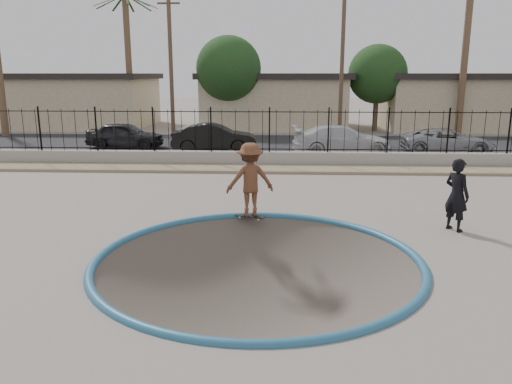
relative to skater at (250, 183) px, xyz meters
The scene contains 23 objects.
ground 10.08m from the skater, 88.00° to the left, with size 120.00×120.00×2.20m, color slate.
bowl_pit 3.31m from the skater, 83.73° to the right, with size 6.84×6.84×1.80m, color #463E36, non-canonical shape.
coping_ring 3.31m from the skater, 83.73° to the right, with size 7.04×7.04×0.20m, color #255B7B.
rock_strip 7.13m from the skater, 87.20° to the left, with size 42.00×1.60×0.11m, color #9C8666.
retaining_wall 8.20m from the skater, 87.58° to the left, with size 42.00×0.45×0.60m, color gray.
fence 8.18m from the skater, 87.58° to the left, with size 40.00×0.04×1.80m.
street 14.89m from the skater, 88.67° to the left, with size 90.00×8.00×0.04m, color black.
house_west 28.44m from the skater, 121.03° to the left, with size 11.60×8.60×3.90m.
house_center 24.38m from the skater, 89.19° to the left, with size 10.60×8.60×3.90m.
house_east 28.29m from the skater, 59.51° to the left, with size 12.60×8.60×3.90m.
palm_mid 24.56m from the skater, 113.83° to the left, with size 2.30×2.30×9.30m.
palm_right 24.23m from the skater, 58.13° to the left, with size 2.30×2.30×10.30m.
utility_pole_left 18.16m from the skater, 108.54° to the left, with size 1.70×0.24×9.00m.
utility_pole_mid 17.85m from the skater, 75.55° to the left, with size 1.70×0.24×9.50m.
street_tree_left 21.27m from the skater, 97.25° to the left, with size 4.32×4.32×6.36m.
street_tree_mid 23.23m from the skater, 71.43° to the left, with size 3.96×3.96×5.83m.
skater is the anchor object (origin of this frame).
skateboard 0.93m from the skater, ahead, with size 0.86×0.50×0.07m.
videographer 5.28m from the skater, ahead, with size 0.67×0.44×1.84m, color black.
car_a 14.83m from the skater, 119.83° to the left, with size 1.60×3.99×1.36m, color black.
car_b 12.07m from the skater, 101.92° to the left, with size 1.48×4.23×1.39m, color black.
car_c 11.89m from the skater, 71.25° to the left, with size 1.96×4.83×1.40m, color silver.
car_d 14.82m from the skater, 52.43° to the left, with size 2.03×4.39×1.22m, color gray.
Camera 1 is at (0.44, -10.96, 3.86)m, focal length 35.00 mm.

